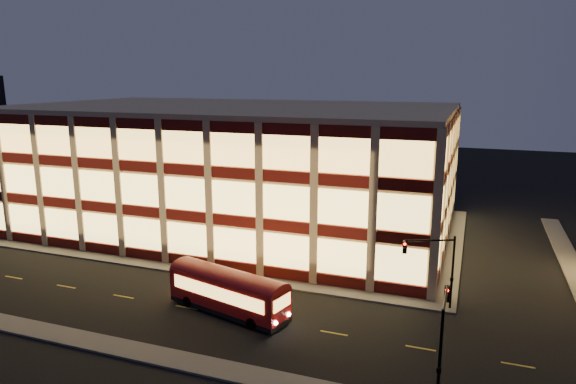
% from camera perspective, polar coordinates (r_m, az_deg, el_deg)
% --- Properties ---
extents(ground, '(200.00, 200.00, 0.00)m').
position_cam_1_polar(ground, '(48.84, -11.58, -8.94)').
color(ground, black).
rests_on(ground, ground).
extents(sidewalk_office_south, '(54.00, 2.00, 0.15)m').
position_cam_1_polar(sidewalk_office_south, '(51.14, -13.89, -7.96)').
color(sidewalk_office_south, '#514F4C').
rests_on(sidewalk_office_south, ground).
extents(sidewalk_office_east, '(2.00, 30.00, 0.15)m').
position_cam_1_polar(sidewalk_office_east, '(58.16, 17.87, -5.67)').
color(sidewalk_office_east, '#514F4C').
rests_on(sidewalk_office_east, ground).
extents(sidewalk_tower_west, '(2.00, 30.00, 0.15)m').
position_cam_1_polar(sidewalk_tower_west, '(58.93, 28.66, -6.41)').
color(sidewalk_tower_west, '#514F4C').
rests_on(sidewalk_tower_west, ground).
extents(sidewalk_near, '(100.00, 2.00, 0.15)m').
position_cam_1_polar(sidewalk_near, '(39.42, -21.84, -14.99)').
color(sidewalk_near, '#514F4C').
rests_on(sidewalk_near, ground).
extents(office_building, '(50.45, 30.45, 14.50)m').
position_cam_1_polar(office_building, '(62.57, -6.06, 2.93)').
color(office_building, tan).
rests_on(office_building, ground).
extents(traffic_signal_far, '(3.79, 1.87, 6.00)m').
position_cam_1_polar(traffic_signal_far, '(41.03, 16.04, -7.29)').
color(traffic_signal_far, black).
rests_on(traffic_signal_far, ground).
extents(traffic_signal_near, '(0.32, 4.45, 6.00)m').
position_cam_1_polar(traffic_signal_near, '(30.59, 16.83, -14.42)').
color(traffic_signal_near, black).
rests_on(traffic_signal_near, ground).
extents(trolley_bus, '(10.43, 5.00, 3.43)m').
position_cam_1_polar(trolley_bus, '(40.21, -6.68, -10.67)').
color(trolley_bus, '#960808').
rests_on(trolley_bus, ground).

